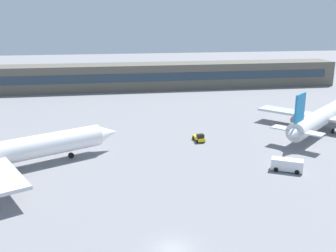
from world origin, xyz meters
TOP-DOWN VIEW (x-y plane):
  - ground_plane at (0.00, 40.00)m, footprint 400.00×400.00m
  - terminal_building at (0.00, 101.13)m, footprint 157.92×12.13m
  - airplane_mid at (43.63, 42.02)m, footprint 35.22×32.21m
  - baggage_tug_yellow at (12.46, 37.67)m, footprint 2.20×3.76m
  - service_van_white at (23.25, 19.47)m, footprint 5.52×4.28m

SIDE VIEW (x-z plane):
  - ground_plane at x=0.00m, z-range 0.00..0.00m
  - baggage_tug_yellow at x=12.46m, z-range -0.08..1.67m
  - service_van_white at x=23.25m, z-range 0.07..2.15m
  - airplane_mid at x=43.63m, z-range -2.13..8.79m
  - terminal_building at x=0.00m, z-range 0.00..9.00m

